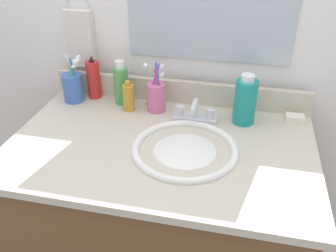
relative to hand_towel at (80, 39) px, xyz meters
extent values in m
cube|color=brown|center=(0.40, -0.33, -0.66)|extent=(0.96, 0.58, 0.82)
cube|color=beige|center=(0.40, -0.33, -0.23)|extent=(1.00, 0.63, 0.03)
cube|color=beige|center=(0.40, -0.02, -0.18)|extent=(1.00, 0.02, 0.09)
cube|color=white|center=(0.40, 0.04, -0.41)|extent=(2.10, 0.04, 1.30)
torus|color=silver|center=(0.00, 0.02, 0.12)|extent=(0.10, 0.01, 0.10)
cube|color=silver|center=(0.00, 0.00, 0.00)|extent=(0.11, 0.04, 0.22)
torus|color=white|center=(0.48, -0.35, -0.22)|extent=(0.34, 0.34, 0.02)
ellipsoid|color=white|center=(0.48, -0.35, -0.26)|extent=(0.29, 0.29, 0.11)
cylinder|color=#B2B5BA|center=(0.48, -0.35, -0.30)|extent=(0.04, 0.04, 0.01)
cube|color=silver|center=(0.48, -0.15, -0.21)|extent=(0.16, 0.05, 0.01)
cylinder|color=silver|center=(0.48, -0.15, -0.18)|extent=(0.02, 0.02, 0.06)
cylinder|color=silver|center=(0.48, -0.18, -0.15)|extent=(0.02, 0.09, 0.02)
cylinder|color=silver|center=(0.43, -0.15, -0.19)|extent=(0.03, 0.03, 0.04)
cylinder|color=silver|center=(0.54, -0.15, -0.19)|extent=(0.03, 0.03, 0.04)
cylinder|color=red|center=(0.06, -0.05, -0.15)|extent=(0.05, 0.05, 0.15)
cone|color=black|center=(0.06, -0.05, -0.06)|extent=(0.02, 0.02, 0.02)
cylinder|color=gold|center=(0.23, -0.13, -0.17)|extent=(0.04, 0.04, 0.10)
cylinder|color=gold|center=(0.23, -0.13, -0.11)|extent=(0.02, 0.02, 0.02)
cylinder|color=teal|center=(0.65, -0.13, -0.14)|extent=(0.08, 0.08, 0.16)
cylinder|color=white|center=(0.65, -0.13, -0.05)|extent=(0.05, 0.05, 0.02)
cylinder|color=#4C9E4C|center=(0.18, -0.08, -0.15)|extent=(0.06, 0.06, 0.14)
cylinder|color=white|center=(0.18, -0.08, -0.06)|extent=(0.03, 0.03, 0.03)
cylinder|color=#D16693|center=(0.33, -0.11, -0.17)|extent=(0.07, 0.07, 0.11)
cylinder|color=blue|center=(0.34, -0.11, -0.12)|extent=(0.03, 0.01, 0.18)
cube|color=white|center=(0.35, -0.11, -0.04)|extent=(0.01, 0.02, 0.01)
cylinder|color=#B23FBF|center=(0.32, -0.11, -0.12)|extent=(0.06, 0.02, 0.18)
cube|color=white|center=(0.29, -0.10, -0.05)|extent=(0.01, 0.02, 0.01)
cylinder|color=#D8333F|center=(0.34, -0.11, -0.13)|extent=(0.04, 0.02, 0.15)
cube|color=white|center=(0.36, -0.12, -0.07)|extent=(0.01, 0.02, 0.01)
cylinder|color=#3F66B7|center=(-0.01, -0.10, -0.17)|extent=(0.08, 0.08, 0.11)
cylinder|color=#26B2B2|center=(0.00, -0.09, -0.13)|extent=(0.03, 0.03, 0.15)
cube|color=white|center=(0.01, -0.08, -0.07)|extent=(0.01, 0.02, 0.01)
cylinder|color=blue|center=(0.01, -0.10, -0.13)|extent=(0.03, 0.01, 0.17)
cube|color=white|center=(0.02, -0.10, -0.05)|extent=(0.01, 0.02, 0.01)
cylinder|color=white|center=(0.00, -0.09, -0.12)|extent=(0.04, 0.03, 0.18)
cube|color=white|center=(0.02, -0.08, -0.04)|extent=(0.01, 0.02, 0.01)
cylinder|color=green|center=(0.00, -0.11, -0.13)|extent=(0.04, 0.03, 0.16)
cube|color=white|center=(0.02, -0.12, -0.07)|extent=(0.01, 0.02, 0.01)
cylinder|color=orange|center=(0.01, -0.10, -0.12)|extent=(0.05, 0.01, 0.17)
cube|color=white|center=(0.03, -0.10, -0.05)|extent=(0.01, 0.02, 0.01)
cube|color=white|center=(0.84, -0.08, -0.21)|extent=(0.06, 0.04, 0.02)
camera|label=1|loc=(0.64, -1.28, 0.45)|focal=38.96mm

